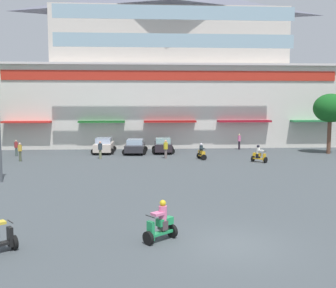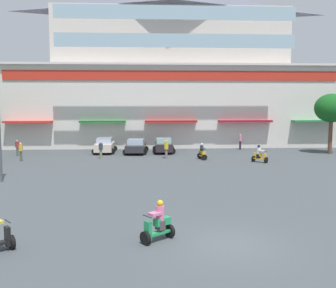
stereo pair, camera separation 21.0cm
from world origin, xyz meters
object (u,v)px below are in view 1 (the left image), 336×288
object	(u,v)px
scooter_rider_5	(201,153)
pedestrian_1	(16,147)
parked_car_2	(163,145)
scooter_rider_3	(161,224)
plaza_tree_1	(330,108)
pedestrian_4	(100,149)
scooter_rider_1	(259,155)
pedestrian_2	(166,148)
parked_car_1	(135,146)
parked_car_0	(104,145)
pedestrian_0	(239,140)
pedestrian_3	(20,151)

from	to	relation	value
scooter_rider_5	pedestrian_1	xyz separation A→B (m)	(-17.69, 3.31, 0.28)
parked_car_2	scooter_rider_3	xyz separation A→B (m)	(-1.46, -26.02, -0.10)
plaza_tree_1	pedestrian_1	distance (m)	31.40
plaza_tree_1	pedestrian_4	world-z (taller)	plaza_tree_1
scooter_rider_1	scooter_rider_5	xyz separation A→B (m)	(-4.76, 2.10, -0.01)
scooter_rider_3	pedestrian_2	world-z (taller)	pedestrian_2
plaza_tree_1	parked_car_1	world-z (taller)	plaza_tree_1
plaza_tree_1	parked_car_0	xyz separation A→B (m)	(-22.87, 2.02, -3.80)
plaza_tree_1	parked_car_2	bearing A→B (deg)	173.81
parked_car_2	pedestrian_0	bearing A→B (deg)	14.56
parked_car_0	parked_car_2	xyz separation A→B (m)	(6.09, -0.20, -0.02)
pedestrian_0	scooter_rider_1	bearing A→B (deg)	-93.06
pedestrian_0	pedestrian_3	size ratio (longest dim) A/B	1.04
pedestrian_4	parked_car_1	bearing A→B (deg)	48.27
scooter_rider_1	parked_car_0	bearing A→B (deg)	153.30
pedestrian_4	parked_car_0	bearing A→B (deg)	90.62
parked_car_2	pedestrian_1	world-z (taller)	pedestrian_1
scooter_rider_3	pedestrian_3	size ratio (longest dim) A/B	0.96
plaza_tree_1	parked_car_2	world-z (taller)	plaza_tree_1
parked_car_2	pedestrian_4	size ratio (longest dim) A/B	2.37
pedestrian_2	pedestrian_3	world-z (taller)	pedestrian_2
parked_car_1	scooter_rider_5	distance (m)	7.64
pedestrian_3	plaza_tree_1	bearing A→B (deg)	6.13
scooter_rider_1	scooter_rider_3	world-z (taller)	scooter_rider_3
plaza_tree_1	parked_car_2	size ratio (longest dim) A/B	1.58
parked_car_0	scooter_rider_5	bearing A→B (deg)	-28.13
plaza_tree_1	pedestrian_3	xyz separation A→B (m)	(-29.78, -3.20, -3.64)
parked_car_1	scooter_rider_1	size ratio (longest dim) A/B	2.79
scooter_rider_5	pedestrian_4	bearing A→B (deg)	174.24
parked_car_0	pedestrian_4	size ratio (longest dim) A/B	2.45
parked_car_1	plaza_tree_1	bearing A→B (deg)	-4.39
parked_car_0	pedestrian_2	world-z (taller)	pedestrian_2
plaza_tree_1	parked_car_0	size ratio (longest dim) A/B	1.52
parked_car_1	scooter_rider_3	world-z (taller)	scooter_rider_3
parked_car_1	pedestrian_1	distance (m)	11.59
parked_car_1	pedestrian_4	size ratio (longest dim) A/B	2.63
scooter_rider_5	pedestrian_3	size ratio (longest dim) A/B	0.90
plaza_tree_1	pedestrian_2	world-z (taller)	plaza_tree_1
scooter_rider_1	pedestrian_4	xyz separation A→B (m)	(-14.10, 3.04, 0.30)
pedestrian_0	parked_car_0	bearing A→B (deg)	-172.14
scooter_rider_5	pedestrian_0	xyz separation A→B (m)	(5.25, 7.04, 0.38)
scooter_rider_1	pedestrian_3	xyz separation A→B (m)	(-21.06, 1.90, 0.33)
scooter_rider_3	pedestrian_3	distance (m)	23.96
parked_car_0	parked_car_1	bearing A→B (deg)	-9.00
pedestrian_0	pedestrian_2	size ratio (longest dim) A/B	1.00
plaza_tree_1	pedestrian_1	bearing A→B (deg)	179.44
parked_car_2	scooter_rider_5	xyz separation A→B (m)	(3.29, -4.82, -0.16)
parked_car_0	pedestrian_4	world-z (taller)	pedestrian_4
pedestrian_1	pedestrian_4	bearing A→B (deg)	-15.80
plaza_tree_1	scooter_rider_3	xyz separation A→B (m)	(-18.24, -24.20, -3.92)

